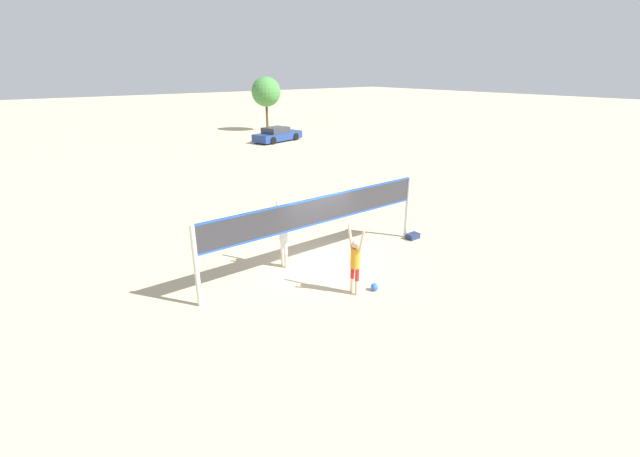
{
  "coord_description": "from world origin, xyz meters",
  "views": [
    {
      "loc": [
        -7.93,
        -10.23,
        6.21
      ],
      "look_at": [
        0.0,
        0.0,
        1.31
      ],
      "focal_mm": 24.0,
      "sensor_mm": 36.0,
      "label": 1
    }
  ],
  "objects_px": {
    "tree_left_cluster": "(266,92)",
    "parked_car_mid": "(277,135)",
    "player_blocker": "(283,233)",
    "volleyball": "(375,287)",
    "volleyball_net": "(320,218)",
    "player_spiker": "(355,260)",
    "gear_bag": "(413,236)"
  },
  "relations": [
    {
      "from": "volleyball_net",
      "to": "volleyball",
      "type": "bearing_deg",
      "value": -84.66
    },
    {
      "from": "player_blocker",
      "to": "parked_car_mid",
      "type": "relative_size",
      "value": 0.45
    },
    {
      "from": "volleyball",
      "to": "volleyball_net",
      "type": "bearing_deg",
      "value": 95.34
    },
    {
      "from": "volleyball_net",
      "to": "player_blocker",
      "type": "height_order",
      "value": "volleyball_net"
    },
    {
      "from": "volleyball",
      "to": "parked_car_mid",
      "type": "xyz_separation_m",
      "value": [
        12.43,
        24.89,
        0.46
      ]
    },
    {
      "from": "parked_car_mid",
      "to": "tree_left_cluster",
      "type": "distance_m",
      "value": 7.93
    },
    {
      "from": "volleyball",
      "to": "gear_bag",
      "type": "height_order",
      "value": "volleyball"
    },
    {
      "from": "volleyball_net",
      "to": "parked_car_mid",
      "type": "relative_size",
      "value": 1.73
    },
    {
      "from": "volleyball_net",
      "to": "player_blocker",
      "type": "xyz_separation_m",
      "value": [
        -1.0,
        0.64,
        -0.5
      ]
    },
    {
      "from": "player_spiker",
      "to": "tree_left_cluster",
      "type": "height_order",
      "value": "tree_left_cluster"
    },
    {
      "from": "player_spiker",
      "to": "parked_car_mid",
      "type": "relative_size",
      "value": 0.42
    },
    {
      "from": "player_spiker",
      "to": "gear_bag",
      "type": "distance_m",
      "value": 5.09
    },
    {
      "from": "player_spiker",
      "to": "gear_bag",
      "type": "xyz_separation_m",
      "value": [
        4.66,
        1.8,
        -0.98
      ]
    },
    {
      "from": "player_spiker",
      "to": "tree_left_cluster",
      "type": "relative_size",
      "value": 0.39
    },
    {
      "from": "player_blocker",
      "to": "tree_left_cluster",
      "type": "xyz_separation_m",
      "value": [
        16.61,
        28.47,
        2.68
      ]
    },
    {
      "from": "player_spiker",
      "to": "volleyball",
      "type": "distance_m",
      "value": 1.16
    },
    {
      "from": "player_spiker",
      "to": "player_blocker",
      "type": "xyz_separation_m",
      "value": [
        -0.62,
        2.77,
        0.09
      ]
    },
    {
      "from": "player_blocker",
      "to": "tree_left_cluster",
      "type": "distance_m",
      "value": 33.07
    },
    {
      "from": "tree_left_cluster",
      "to": "parked_car_mid",
      "type": "bearing_deg",
      "value": -114.26
    },
    {
      "from": "gear_bag",
      "to": "tree_left_cluster",
      "type": "distance_m",
      "value": 31.77
    },
    {
      "from": "player_blocker",
      "to": "volleyball",
      "type": "height_order",
      "value": "player_blocker"
    },
    {
      "from": "volleyball_net",
      "to": "parked_car_mid",
      "type": "bearing_deg",
      "value": 60.7
    },
    {
      "from": "player_spiker",
      "to": "tree_left_cluster",
      "type": "distance_m",
      "value": 35.2
    },
    {
      "from": "volleyball_net",
      "to": "player_spiker",
      "type": "bearing_deg",
      "value": -100.04
    },
    {
      "from": "player_blocker",
      "to": "volleyball",
      "type": "xyz_separation_m",
      "value": [
        1.22,
        -3.0,
        -1.06
      ]
    },
    {
      "from": "volleyball",
      "to": "parked_car_mid",
      "type": "distance_m",
      "value": 27.83
    },
    {
      "from": "gear_bag",
      "to": "parked_car_mid",
      "type": "bearing_deg",
      "value": 69.91
    },
    {
      "from": "tree_left_cluster",
      "to": "player_blocker",
      "type": "bearing_deg",
      "value": -120.26
    },
    {
      "from": "volleyball_net",
      "to": "parked_car_mid",
      "type": "distance_m",
      "value": 25.87
    },
    {
      "from": "volleyball",
      "to": "player_blocker",
      "type": "bearing_deg",
      "value": 112.1
    },
    {
      "from": "volleyball",
      "to": "tree_left_cluster",
      "type": "distance_m",
      "value": 35.24
    },
    {
      "from": "parked_car_mid",
      "to": "volleyball",
      "type": "bearing_deg",
      "value": -129.8
    }
  ]
}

